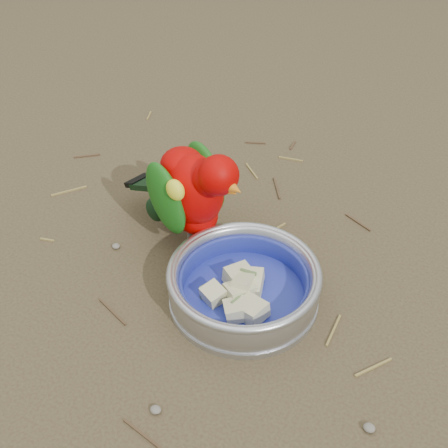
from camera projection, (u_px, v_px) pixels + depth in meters
The scene contains 6 objects.
ground at pixel (221, 294), 0.93m from camera, with size 60.00×60.00×0.00m, color #473A26.
food_bowl at pixel (244, 297), 0.92m from camera, with size 0.22×0.22×0.02m, color #B2B2BA.
bowl_wall at pixel (244, 282), 0.90m from camera, with size 0.22×0.22×0.04m, color #B2B2BA, non-canonical shape.
fruit_wedges at pixel (244, 286), 0.90m from camera, with size 0.13×0.13×0.03m, color beige, non-canonical shape.
lory_parrot at pixel (193, 198), 0.96m from camera, with size 0.11×0.23×0.19m, color #AC0100, non-canonical shape.
ground_debris at pixel (241, 291), 0.93m from camera, with size 0.90×0.80×0.01m, color olive, non-canonical shape.
Camera 1 is at (0.32, -0.57, 0.68)m, focal length 50.00 mm.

